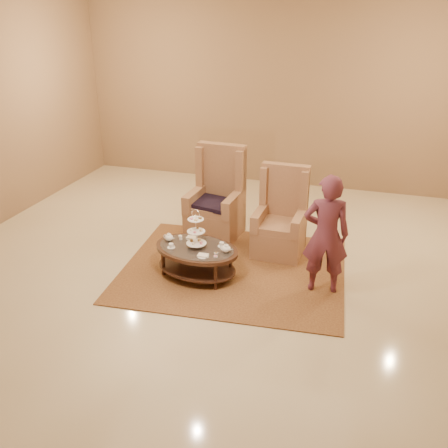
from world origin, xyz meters
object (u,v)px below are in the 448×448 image
(tea_table, at_px, (197,252))
(person, at_px, (326,235))
(armchair_left, at_px, (217,206))
(armchair_right, at_px, (281,224))

(tea_table, height_order, person, person)
(person, bearing_deg, tea_table, -5.06)
(armchair_left, relative_size, person, 0.91)
(armchair_left, xyz_separation_m, person, (1.79, -1.22, 0.30))
(person, bearing_deg, armchair_left, -43.84)
(tea_table, relative_size, armchair_right, 1.00)
(tea_table, xyz_separation_m, armchair_right, (0.91, 1.06, 0.08))
(tea_table, xyz_separation_m, person, (1.64, 0.13, 0.42))
(person, bearing_deg, armchair_right, -61.48)
(armchair_right, distance_m, person, 1.23)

